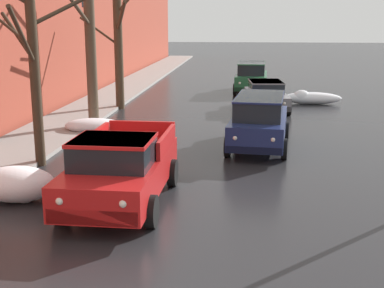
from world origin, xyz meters
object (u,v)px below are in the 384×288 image
bare_tree_far_down_block (118,36)px  pickup_truck_red_approaching_near_lane (120,169)px  suv_darkblue_parked_kerbside_close (259,120)px  sedan_grey_parked_kerbside_mid (266,95)px  bare_tree_second_along_sidewalk (31,47)px  bare_tree_mid_block (90,34)px  suv_green_parked_far_down_block (252,76)px

bare_tree_far_down_block → pickup_truck_red_approaching_near_lane: size_ratio=1.46×
pickup_truck_red_approaching_near_lane → suv_darkblue_parked_kerbside_close: bearing=60.4°
sedan_grey_parked_kerbside_mid → bare_tree_far_down_block: bearing=-177.4°
bare_tree_second_along_sidewalk → sedan_grey_parked_kerbside_mid: bare_tree_second_along_sidewalk is taller
bare_tree_mid_block → suv_green_parked_far_down_block: 13.43m
bare_tree_mid_block → bare_tree_far_down_block: bare_tree_far_down_block is taller
pickup_truck_red_approaching_near_lane → suv_darkblue_parked_kerbside_close: size_ratio=1.05×
sedan_grey_parked_kerbside_mid → suv_green_parked_far_down_block: suv_green_parked_far_down_block is taller
pickup_truck_red_approaching_near_lane → suv_darkblue_parked_kerbside_close: 6.96m
bare_tree_second_along_sidewalk → bare_tree_far_down_block: bearing=89.7°
bare_tree_mid_block → suv_green_parked_far_down_block: bearing=59.8°
pickup_truck_red_approaching_near_lane → suv_green_parked_far_down_block: bearing=80.7°
suv_darkblue_parked_kerbside_close → bare_tree_mid_block: bearing=156.7°
bare_tree_second_along_sidewalk → pickup_truck_red_approaching_near_lane: size_ratio=1.37×
bare_tree_far_down_block → suv_darkblue_parked_kerbside_close: bearing=-48.2°
bare_tree_mid_block → suv_darkblue_parked_kerbside_close: size_ratio=1.53×
bare_tree_far_down_block → sedan_grey_parked_kerbside_mid: size_ratio=1.62×
bare_tree_mid_block → pickup_truck_red_approaching_near_lane: 9.95m
bare_tree_far_down_block → pickup_truck_red_approaching_near_lane: bearing=-76.6°
suv_green_parked_far_down_block → pickup_truck_red_approaching_near_lane: bearing=-99.3°
sedan_grey_parked_kerbside_mid → suv_green_parked_far_down_block: size_ratio=0.96×
suv_darkblue_parked_kerbside_close → suv_green_parked_far_down_block: (-0.10, 14.24, 0.00)m
bare_tree_second_along_sidewalk → suv_darkblue_parked_kerbside_close: size_ratio=1.44×
bare_tree_second_along_sidewalk → bare_tree_far_down_block: size_ratio=0.94×
bare_tree_far_down_block → pickup_truck_red_approaching_near_lane: (3.23, -13.51, -2.66)m
bare_tree_mid_block → suv_darkblue_parked_kerbside_close: 7.81m
sedan_grey_parked_kerbside_mid → pickup_truck_red_approaching_near_lane: bearing=-106.0°
bare_tree_far_down_block → bare_tree_mid_block: bearing=-90.4°
suv_darkblue_parked_kerbside_close → pickup_truck_red_approaching_near_lane: bearing=-119.6°
bare_tree_far_down_block → suv_darkblue_parked_kerbside_close: bare_tree_far_down_block is taller
suv_darkblue_parked_kerbside_close → bare_tree_far_down_block: bearing=131.8°
bare_tree_second_along_sidewalk → pickup_truck_red_approaching_near_lane: 5.29m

